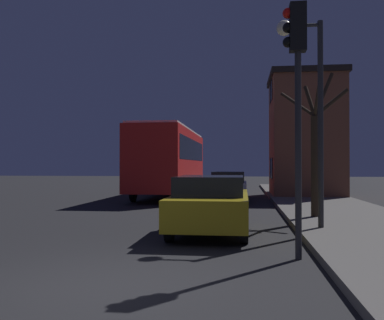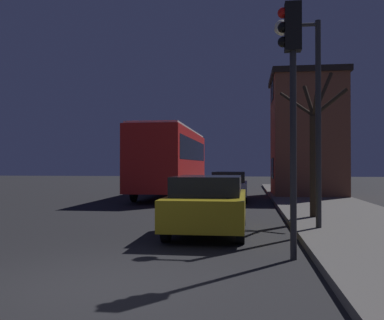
# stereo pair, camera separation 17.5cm
# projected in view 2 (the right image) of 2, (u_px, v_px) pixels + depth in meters

# --- Properties ---
(ground_plane) EXTENTS (120.00, 120.00, 0.00)m
(ground_plane) POSITION_uv_depth(u_px,v_px,m) (93.00, 288.00, 6.04)
(ground_plane) COLOR black
(brick_building) EXTENTS (3.86, 4.63, 6.50)m
(brick_building) POSITION_uv_depth(u_px,v_px,m) (306.00, 134.00, 23.19)
(brick_building) COLOR brown
(brick_building) RESTS_ON sidewalk
(streetlamp) EXTENTS (1.17, 0.40, 5.29)m
(streetlamp) POSITION_uv_depth(u_px,v_px,m) (304.00, 85.00, 10.85)
(streetlamp) COLOR #28282B
(streetlamp) RESTS_ON sidewalk
(traffic_light) EXTENTS (0.43, 0.24, 4.74)m
(traffic_light) POSITION_uv_depth(u_px,v_px,m) (291.00, 76.00, 7.88)
(traffic_light) COLOR #28282B
(traffic_light) RESTS_ON ground
(bare_tree) EXTENTS (2.01, 1.75, 4.52)m
(bare_tree) POSITION_uv_depth(u_px,v_px,m) (314.00, 144.00, 13.13)
(bare_tree) COLOR #2D2319
(bare_tree) RESTS_ON sidewalk
(bus) EXTENTS (2.55, 11.14, 3.67)m
(bus) POSITION_uv_depth(u_px,v_px,m) (172.00, 157.00, 23.70)
(bus) COLOR red
(bus) RESTS_ON ground
(car_near_lane) EXTENTS (1.85, 4.41, 1.46)m
(car_near_lane) POSITION_uv_depth(u_px,v_px,m) (209.00, 203.00, 10.92)
(car_near_lane) COLOR olive
(car_near_lane) RESTS_ON ground
(car_mid_lane) EXTENTS (1.70, 3.89, 1.42)m
(car_mid_lane) POSITION_uv_depth(u_px,v_px,m) (229.00, 186.00, 20.55)
(car_mid_lane) COLOR #B7BABF
(car_mid_lane) RESTS_ON ground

